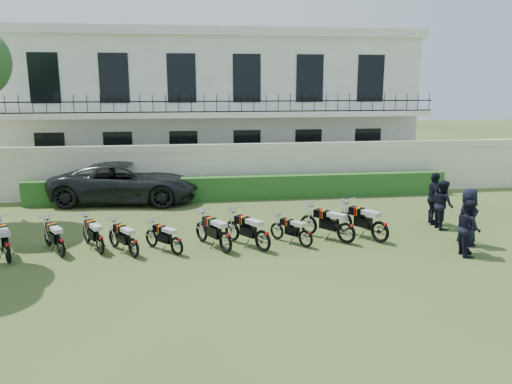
{
  "coord_description": "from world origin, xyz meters",
  "views": [
    {
      "loc": [
        -1.34,
        -13.59,
        4.89
      ],
      "look_at": [
        0.8,
        1.8,
        1.48
      ],
      "focal_mm": 35.0,
      "sensor_mm": 36.0,
      "label": 1
    }
  ],
  "objects_px": {
    "motorcycle_8": "(346,228)",
    "suv": "(126,182)",
    "motorcycle_1": "(61,242)",
    "motorcycle_4": "(177,242)",
    "motorcycle_0": "(7,247)",
    "motorcycle_9": "(380,226)",
    "officer_1": "(468,228)",
    "officer_3": "(468,217)",
    "motorcycle_3": "(133,243)",
    "officer_5": "(434,199)",
    "motorcycle_2": "(100,239)",
    "officer_4": "(443,204)",
    "motorcycle_6": "(263,236)",
    "motorcycle_5": "(226,237)",
    "officer_2": "(466,224)",
    "motorcycle_7": "(306,234)"
  },
  "relations": [
    {
      "from": "motorcycle_2",
      "to": "motorcycle_0",
      "type": "bearing_deg",
      "value": 163.64
    },
    {
      "from": "motorcycle_0",
      "to": "motorcycle_8",
      "type": "distance_m",
      "value": 9.76
    },
    {
      "from": "motorcycle_3",
      "to": "motorcycle_4",
      "type": "height_order",
      "value": "motorcycle_3"
    },
    {
      "from": "motorcycle_3",
      "to": "motorcycle_5",
      "type": "height_order",
      "value": "motorcycle_5"
    },
    {
      "from": "motorcycle_0",
      "to": "motorcycle_4",
      "type": "relative_size",
      "value": 1.37
    },
    {
      "from": "suv",
      "to": "motorcycle_4",
      "type": "bearing_deg",
      "value": -155.57
    },
    {
      "from": "motorcycle_0",
      "to": "officer_1",
      "type": "height_order",
      "value": "officer_1"
    },
    {
      "from": "motorcycle_8",
      "to": "officer_1",
      "type": "height_order",
      "value": "officer_1"
    },
    {
      "from": "motorcycle_5",
      "to": "officer_2",
      "type": "xyz_separation_m",
      "value": [
        6.92,
        -0.91,
        0.37
      ]
    },
    {
      "from": "motorcycle_6",
      "to": "motorcycle_7",
      "type": "xyz_separation_m",
      "value": [
        1.34,
        0.21,
        -0.09
      ]
    },
    {
      "from": "motorcycle_6",
      "to": "officer_2",
      "type": "distance_m",
      "value": 5.91
    },
    {
      "from": "motorcycle_2",
      "to": "officer_4",
      "type": "bearing_deg",
      "value": -21.11
    },
    {
      "from": "motorcycle_4",
      "to": "officer_2",
      "type": "relative_size",
      "value": 0.77
    },
    {
      "from": "motorcycle_6",
      "to": "officer_3",
      "type": "bearing_deg",
      "value": -36.42
    },
    {
      "from": "motorcycle_9",
      "to": "officer_3",
      "type": "bearing_deg",
      "value": -41.87
    },
    {
      "from": "motorcycle_4",
      "to": "officer_1",
      "type": "relative_size",
      "value": 0.82
    },
    {
      "from": "suv",
      "to": "motorcycle_0",
      "type": "bearing_deg",
      "value": 168.83
    },
    {
      "from": "motorcycle_2",
      "to": "officer_4",
      "type": "distance_m",
      "value": 11.23
    },
    {
      "from": "motorcycle_0",
      "to": "motorcycle_3",
      "type": "bearing_deg",
      "value": -25.78
    },
    {
      "from": "motorcycle_5",
      "to": "officer_4",
      "type": "distance_m",
      "value": 7.72
    },
    {
      "from": "motorcycle_1",
      "to": "motorcycle_8",
      "type": "bearing_deg",
      "value": -29.38
    },
    {
      "from": "motorcycle_0",
      "to": "motorcycle_2",
      "type": "distance_m",
      "value": 2.42
    },
    {
      "from": "motorcycle_1",
      "to": "officer_2",
      "type": "height_order",
      "value": "officer_2"
    },
    {
      "from": "officer_3",
      "to": "motorcycle_1",
      "type": "bearing_deg",
      "value": 102.15
    },
    {
      "from": "motorcycle_0",
      "to": "motorcycle_5",
      "type": "height_order",
      "value": "same"
    },
    {
      "from": "motorcycle_5",
      "to": "motorcycle_7",
      "type": "xyz_separation_m",
      "value": [
        2.44,
        0.18,
        -0.08
      ]
    },
    {
      "from": "motorcycle_1",
      "to": "officer_2",
      "type": "distance_m",
      "value": 11.66
    },
    {
      "from": "motorcycle_9",
      "to": "officer_1",
      "type": "distance_m",
      "value": 2.52
    },
    {
      "from": "motorcycle_3",
      "to": "motorcycle_8",
      "type": "height_order",
      "value": "motorcycle_8"
    },
    {
      "from": "motorcycle_2",
      "to": "motorcycle_3",
      "type": "height_order",
      "value": "motorcycle_2"
    },
    {
      "from": "motorcycle_1",
      "to": "motorcycle_4",
      "type": "distance_m",
      "value": 3.27
    },
    {
      "from": "suv",
      "to": "motorcycle_1",
      "type": "bearing_deg",
      "value": 178.41
    },
    {
      "from": "motorcycle_7",
      "to": "officer_2",
      "type": "xyz_separation_m",
      "value": [
        4.49,
        -1.09,
        0.45
      ]
    },
    {
      "from": "motorcycle_4",
      "to": "officer_1",
      "type": "xyz_separation_m",
      "value": [
        8.32,
        -1.07,
        0.39
      ]
    },
    {
      "from": "motorcycle_6",
      "to": "officer_5",
      "type": "bearing_deg",
      "value": -16.57
    },
    {
      "from": "officer_3",
      "to": "motorcycle_6",
      "type": "bearing_deg",
      "value": 103.03
    },
    {
      "from": "motorcycle_8",
      "to": "motorcycle_6",
      "type": "bearing_deg",
      "value": 147.41
    },
    {
      "from": "motorcycle_3",
      "to": "officer_1",
      "type": "xyz_separation_m",
      "value": [
        9.53,
        -1.04,
        0.37
      ]
    },
    {
      "from": "motorcycle_7",
      "to": "suv",
      "type": "xyz_separation_m",
      "value": [
        -6.05,
        6.93,
        0.41
      ]
    },
    {
      "from": "motorcycle_6",
      "to": "officer_1",
      "type": "relative_size",
      "value": 1.05
    },
    {
      "from": "officer_4",
      "to": "motorcycle_8",
      "type": "bearing_deg",
      "value": 110.04
    },
    {
      "from": "motorcycle_3",
      "to": "officer_5",
      "type": "height_order",
      "value": "officer_5"
    },
    {
      "from": "motorcycle_3",
      "to": "suv",
      "type": "distance_m",
      "value": 7.21
    },
    {
      "from": "motorcycle_4",
      "to": "motorcycle_8",
      "type": "relative_size",
      "value": 0.82
    },
    {
      "from": "motorcycle_0",
      "to": "motorcycle_1",
      "type": "xyz_separation_m",
      "value": [
        1.32,
        0.33,
        -0.04
      ]
    },
    {
      "from": "motorcycle_9",
      "to": "officer_4",
      "type": "height_order",
      "value": "officer_4"
    },
    {
      "from": "motorcycle_8",
      "to": "officer_1",
      "type": "bearing_deg",
      "value": -65.39
    },
    {
      "from": "motorcycle_0",
      "to": "motorcycle_9",
      "type": "bearing_deg",
      "value": -24.35
    },
    {
      "from": "motorcycle_7",
      "to": "officer_1",
      "type": "height_order",
      "value": "officer_1"
    },
    {
      "from": "motorcycle_8",
      "to": "suv",
      "type": "distance_m",
      "value": 10.0
    }
  ]
}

